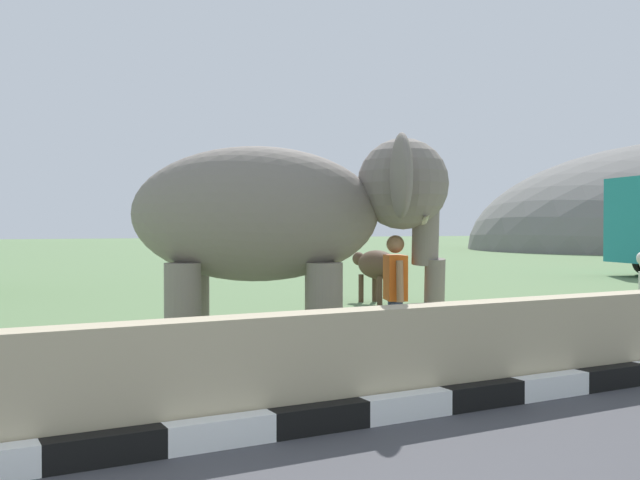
{
  "coord_description": "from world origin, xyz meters",
  "views": [
    {
      "loc": [
        -1.05,
        -2.23,
        1.76
      ],
      "look_at": [
        3.21,
        5.69,
        1.6
      ],
      "focal_mm": 41.19,
      "sensor_mm": 36.0,
      "label": 1
    }
  ],
  "objects": [
    {
      "name": "person_handler",
      "position": [
        4.26,
        5.59,
        0.93
      ],
      "size": [
        0.37,
        0.64,
        1.66
      ],
      "color": "navy",
      "rests_on": "ground_plane"
    },
    {
      "name": "barrier_parapet",
      "position": [
        2.0,
        3.56,
        0.5
      ],
      "size": [
        28.0,
        0.36,
        1.0
      ],
      "primitive_type": "cube",
      "color": "tan",
      "rests_on": "ground_plane"
    },
    {
      "name": "elephant",
      "position": [
        2.94,
        6.13,
        1.88
      ],
      "size": [
        4.0,
        3.31,
        2.89
      ],
      "color": "slate",
      "rests_on": "ground_plane"
    },
    {
      "name": "cow_near",
      "position": [
        8.05,
        11.94,
        0.87
      ],
      "size": [
        0.71,
        1.91,
        1.23
      ],
      "color": "#473323",
      "rests_on": "ground_plane"
    },
    {
      "name": "striped_curb",
      "position": [
        -0.35,
        3.26,
        0.12
      ],
      "size": [
        16.2,
        0.2,
        0.24
      ],
      "color": "white",
      "rests_on": "ground_plane"
    }
  ]
}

